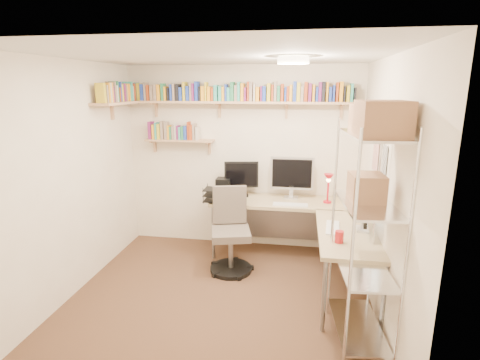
% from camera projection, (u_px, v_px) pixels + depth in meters
% --- Properties ---
extents(ground, '(3.20, 3.20, 0.00)m').
position_uv_depth(ground, '(220.00, 297.00, 4.05)').
color(ground, '#4B2F20').
rests_on(ground, ground).
extents(room_shell, '(3.24, 3.04, 2.52)m').
position_uv_depth(room_shell, '(218.00, 157.00, 3.68)').
color(room_shell, beige).
rests_on(room_shell, ground).
extents(wall_shelves, '(3.12, 1.09, 0.80)m').
position_uv_depth(wall_shelves, '(206.00, 102.00, 4.87)').
color(wall_shelves, tan).
rests_on(wall_shelves, ground).
extents(corner_desk, '(2.04, 1.95, 1.33)m').
position_uv_depth(corner_desk, '(290.00, 208.00, 4.65)').
color(corner_desk, tan).
rests_on(corner_desk, ground).
extents(office_chair, '(0.56, 0.56, 1.03)m').
position_uv_depth(office_chair, '(230.00, 236.00, 4.59)').
color(office_chair, black).
rests_on(office_chair, ground).
extents(wire_rack, '(0.49, 0.88, 2.12)m').
position_uv_depth(wire_rack, '(371.00, 171.00, 2.96)').
color(wire_rack, silver).
rests_on(wire_rack, ground).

